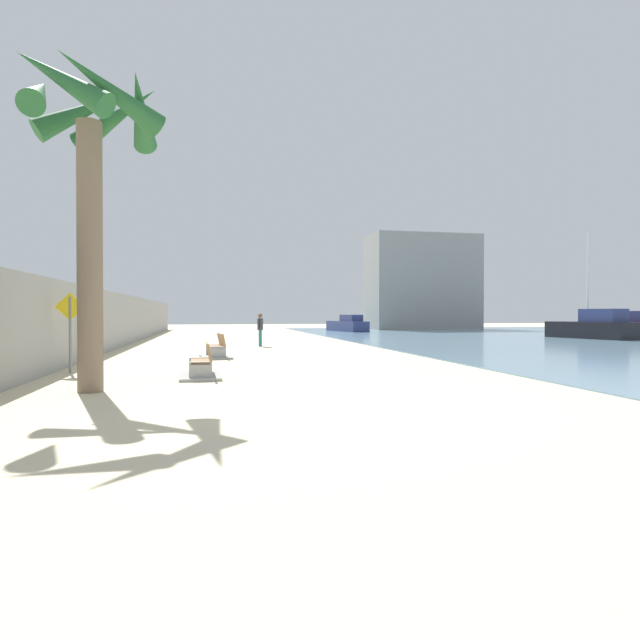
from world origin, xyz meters
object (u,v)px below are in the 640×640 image
Objects in this scene: bench_near at (201,369)px; pedestrian_sign at (70,323)px; person_walking at (260,327)px; boat_far_right at (593,327)px; palm_tree at (92,147)px; boat_far_left at (612,326)px; boat_mid_bay at (622,324)px; boat_distant at (348,325)px; bench_far at (216,352)px.

pedestrian_sign is at bearing 154.72° from bench_near.
boat_far_right is (23.46, 3.58, -0.22)m from person_walking.
palm_tree reaches higher than person_walking.
palm_tree is 3.13× the size of pedestrian_sign.
boat_far_right reaches higher than palm_tree.
boat_mid_bay is at bearing 40.76° from boat_far_left.
boat_distant is 37.55m from pedestrian_sign.
palm_tree is at bearing -143.07° from boat_far_left.
boat_distant is (10.52, 21.61, -0.38)m from person_walking.
boat_far_left reaches higher than person_walking.
bench_far is 1.24× the size of person_walking.
boat_mid_bay is (13.82, 13.01, -0.07)m from boat_far_right.
boat_mid_bay is at bearing 32.80° from pedestrian_sign.
boat_far_right is at bearing -136.73° from boat_mid_bay.
palm_tree is 3.39× the size of bench_far.
palm_tree is 1.00× the size of boat_far_right.
boat_far_left is 23.93m from boat_distant.
bench_near is 0.33× the size of boat_distant.
boat_distant is (12.92, 28.66, 0.43)m from bench_far.
boat_far_right is (25.87, 10.63, 0.60)m from bench_far.
person_walking reaches higher than boat_distant.
bench_far is at bearing -149.22° from boat_mid_bay.
person_walking is (2.40, 7.06, 0.82)m from bench_far.
bench_far is at bearing -150.71° from boat_far_left.
bench_far is 6.49m from pedestrian_sign.
palm_tree reaches higher than bench_far.
boat_far_left is (9.24, 9.06, -0.14)m from boat_far_right.
boat_mid_bay is (37.29, 16.59, -0.29)m from person_walking.
bench_near is 0.28× the size of boat_far_right.
palm_tree is at bearing -145.87° from boat_far_right.
pedestrian_sign reaches higher than person_walking.
boat_far_right is 33.84m from pedestrian_sign.
person_walking is (5.23, 15.87, -4.47)m from palm_tree.
boat_distant reaches higher than bench_far.
person_walking is at bearing -158.87° from boat_far_left.
boat_far_right reaches higher than boat_mid_bay.
bench_near is at bearing -143.64° from boat_far_left.
pedestrian_sign is at bearing -153.05° from boat_far_right.
palm_tree reaches higher than boat_mid_bay.
bench_far is 31.44m from boat_distant.
boat_far_right is 0.93× the size of boat_mid_bay.
person_walking reaches higher than bench_near.
boat_far_right is at bearing 34.13° from palm_tree.
boat_far_right reaches higher than person_walking.
boat_mid_bay is (42.51, 32.46, -4.76)m from palm_tree.
boat_far_right is at bearing -135.56° from boat_far_left.
bench_near and bench_far have the same top height.
boat_far_right is 18.98m from boat_mid_bay.
palm_tree is 17.30m from person_walking.
boat_far_right is 12.94m from boat_far_left.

